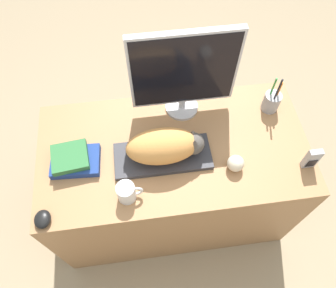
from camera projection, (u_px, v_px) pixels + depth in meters
name	position (u px, v px, depth m)	size (l,w,h in m)	color
ground_plane	(180.00, 254.00, 2.00)	(12.00, 12.00, 0.00)	#998466
desk	(173.00, 180.00, 1.85)	(1.28, 0.65, 0.74)	#9E7047
keyboard	(163.00, 156.00, 1.50)	(0.44, 0.18, 0.02)	#2D2D33
cat	(166.00, 146.00, 1.42)	(0.35, 0.16, 0.16)	#D18C47
monitor	(184.00, 73.00, 1.43)	(0.48, 0.16, 0.48)	#B7B7BC
computer_mouse	(42.00, 219.00, 1.34)	(0.07, 0.08, 0.04)	black
coffee_mug	(127.00, 192.00, 1.37)	(0.11, 0.08, 0.10)	silver
pen_cup	(271.00, 101.00, 1.61)	(0.08, 0.08, 0.23)	#939399
baseball	(236.00, 163.00, 1.45)	(0.08, 0.08, 0.08)	beige
phone	(312.00, 159.00, 1.44)	(0.06, 0.03, 0.12)	#99999E
book_stack	(74.00, 160.00, 1.47)	(0.22, 0.17, 0.07)	navy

